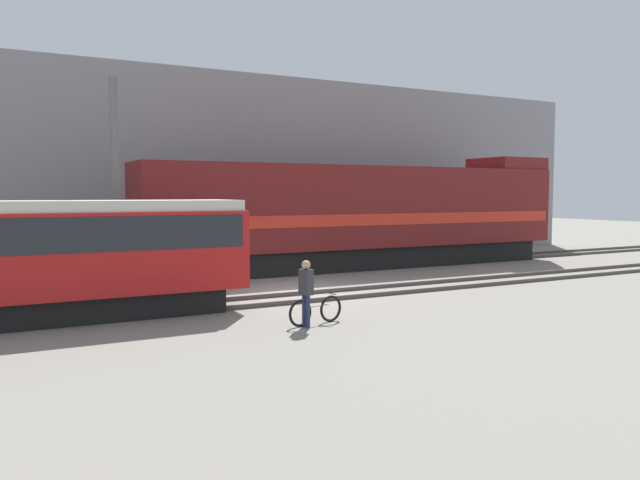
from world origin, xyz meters
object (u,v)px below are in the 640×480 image
utility_pole_left (116,188)px  streetcar (46,253)px  person (306,287)px  bicycle (316,311)px  freight_locomotive (366,215)px

utility_pole_left → streetcar: bearing=-126.6°
person → bicycle: bearing=29.4°
freight_locomotive → bicycle: freight_locomotive is taller
streetcar → person: 6.93m
person → utility_pole_left: size_ratio=0.24×
freight_locomotive → streetcar: freight_locomotive is taller
freight_locomotive → utility_pole_left: (-11.59, -3.19, 1.13)m
freight_locomotive → person: freight_locomotive is taller
bicycle → streetcar: bearing=149.3°
freight_locomotive → person: (-8.24, -10.22, -1.38)m
freight_locomotive → person: bearing=-128.9°
freight_locomotive → bicycle: 12.88m
freight_locomotive → streetcar: (-13.96, -6.38, -0.59)m
freight_locomotive → utility_pole_left: 12.07m
bicycle → person: size_ratio=0.99×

